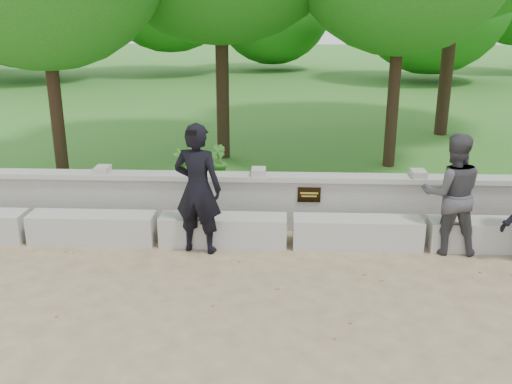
% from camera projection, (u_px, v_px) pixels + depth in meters
% --- Properties ---
extents(ground, '(80.00, 80.00, 0.00)m').
position_uv_depth(ground, '(291.00, 308.00, 6.80)').
color(ground, tan).
rests_on(ground, ground).
extents(lawn, '(40.00, 22.00, 0.25)m').
position_uv_depth(lawn, '(286.00, 105.00, 20.05)').
color(lawn, '#3A6A21').
rests_on(lawn, ground).
extents(concrete_bench, '(11.90, 0.45, 0.45)m').
position_uv_depth(concrete_bench, '(290.00, 231.00, 8.53)').
color(concrete_bench, beige).
rests_on(concrete_bench, ground).
extents(parapet_wall, '(12.50, 0.35, 0.90)m').
position_uv_depth(parapet_wall, '(290.00, 201.00, 9.12)').
color(parapet_wall, '#B4B1AA').
rests_on(parapet_wall, ground).
extents(man_main, '(0.78, 0.71, 1.91)m').
position_uv_depth(man_main, '(198.00, 189.00, 8.12)').
color(man_main, black).
rests_on(man_main, ground).
extents(visitor_left, '(0.89, 0.71, 1.76)m').
position_uv_depth(visitor_left, '(452.00, 194.00, 8.13)').
color(visitor_left, '#3F3E44').
rests_on(visitor_left, ground).
extents(shrub_a, '(0.40, 0.41, 0.65)m').
position_uv_depth(shrub_a, '(182.00, 165.00, 10.76)').
color(shrub_a, '#3A7728').
rests_on(shrub_a, lawn).
extents(shrub_b, '(0.45, 0.43, 0.64)m').
position_uv_depth(shrub_b, '(218.00, 161.00, 11.05)').
color(shrub_b, '#3A7728').
rests_on(shrub_b, lawn).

